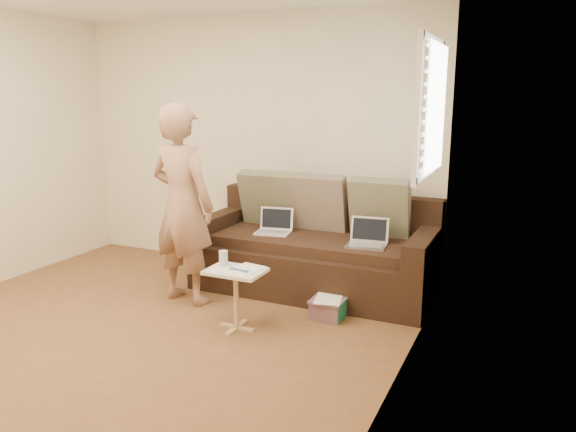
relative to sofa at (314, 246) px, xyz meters
The scene contains 16 objects.
floor 2.03m from the sofa, 116.74° to the right, with size 4.50×4.50×0.00m, color brown.
wall_back 1.34m from the sofa, 152.03° to the left, with size 4.00×4.00×0.00m, color beige.
wall_right 2.27m from the sofa, 58.08° to the right, with size 4.50×4.50×0.00m, color beige.
window_blinds 1.68m from the sofa, 14.60° to the right, with size 0.12×0.88×1.08m, color white, non-canonical shape.
sofa is the anchor object (origin of this frame).
pillow_left 0.74m from the sofa, 158.32° to the left, with size 0.55×0.14×0.55m, color #61644A, non-canonical shape.
pillow_mid 0.44m from the sofa, 102.19° to the left, with size 0.55×0.14×0.55m, color brown, non-canonical shape.
pillow_right 0.70m from the sofa, 23.13° to the left, with size 0.55×0.14×0.55m, color #61644A, non-canonical shape.
laptop_silver 0.57m from the sofa, 14.87° to the right, with size 0.33×0.24×0.22m, color #B7BABC, non-canonical shape.
laptop_white 0.41m from the sofa, behind, with size 0.32×0.23×0.23m, color white, non-canonical shape.
person 1.27m from the sofa, 142.31° to the right, with size 0.64×0.43×1.74m, color #976A52.
side_table 1.11m from the sofa, 101.62° to the right, with size 0.44×0.31×0.49m, color silver, non-canonical shape.
drinking_glass 1.09m from the sofa, 109.23° to the right, with size 0.07×0.07×0.12m, color silver, non-canonical shape.
scissors 1.11m from the sofa, 99.29° to the right, with size 0.18×0.10×0.02m, color silver, non-canonical shape.
paper_on_table 1.06m from the sofa, 98.38° to the right, with size 0.21×0.30×0.00m, color white, non-canonical shape.
striped_box 0.76m from the sofa, 57.78° to the right, with size 0.27×0.27×0.17m, color #BD1C54, non-canonical shape.
Camera 1 is at (2.71, -2.80, 1.80)m, focal length 34.14 mm.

